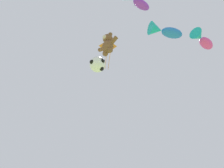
# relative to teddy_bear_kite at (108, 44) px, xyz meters

# --- Properties ---
(teddy_bear_kite) EXTENTS (1.72, 0.76, 1.75)m
(teddy_bear_kite) POSITION_rel_teddy_bear_kite_xyz_m (0.00, 0.00, 0.00)
(teddy_bear_kite) COLOR brown
(soccer_ball_kite) EXTENTS (1.10, 1.10, 1.01)m
(soccer_ball_kite) POSITION_rel_teddy_bear_kite_xyz_m (-0.76, -0.12, -1.34)
(soccer_ball_kite) COLOR white
(fish_kite_violet) EXTENTS (0.91, 1.78, 0.65)m
(fish_kite_violet) POSITION_rel_teddy_bear_kite_xyz_m (3.05, -0.76, 0.63)
(fish_kite_violet) COLOR purple
(fish_kite_cobalt) EXTENTS (1.72, 2.26, 0.86)m
(fish_kite_cobalt) POSITION_rel_teddy_bear_kite_xyz_m (3.10, 1.84, 0.18)
(fish_kite_cobalt) COLOR blue
(fish_kite_magenta) EXTENTS (0.84, 1.94, 0.81)m
(fish_kite_magenta) POSITION_rel_teddy_bear_kite_xyz_m (4.48, 3.97, -0.01)
(fish_kite_magenta) COLOR #E53F9E
(diamond_kite) EXTENTS (0.96, 1.06, 3.24)m
(diamond_kite) POSITION_rel_teddy_bear_kite_xyz_m (-1.50, 1.43, 1.75)
(diamond_kite) COLOR orange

